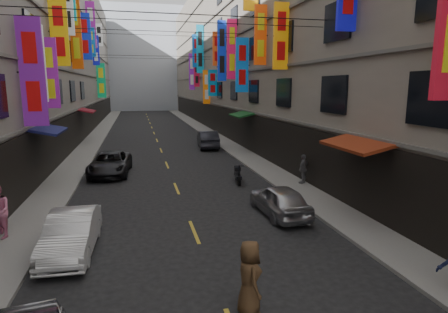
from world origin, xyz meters
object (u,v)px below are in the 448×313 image
car_right_far (208,139)px  pedestrian_rfar (303,169)px  scooter_far_right (238,175)px  pedestrian_crossing (249,278)px  car_right_mid (280,200)px  car_left_mid (71,233)px  car_left_far (110,164)px

car_right_far → pedestrian_rfar: 13.57m
scooter_far_right → pedestrian_rfar: (3.21, -1.37, 0.46)m
scooter_far_right → car_right_far: size_ratio=0.40×
car_right_far → pedestrian_crossing: 23.83m
car_right_mid → car_right_far: car_right_far is taller
car_left_mid → car_right_mid: bearing=15.4°
car_right_far → pedestrian_rfar: size_ratio=2.86×
car_left_mid → scooter_far_right: bearing=46.5°
scooter_far_right → car_left_mid: bearing=53.7°
scooter_far_right → car_left_far: size_ratio=0.38×
pedestrian_rfar → pedestrian_crossing: pedestrian_crossing is taller
scooter_far_right → pedestrian_rfar: pedestrian_rfar is taller
car_right_far → pedestrian_rfar: bearing=106.0°
car_left_mid → pedestrian_rfar: 12.14m
pedestrian_rfar → car_right_mid: bearing=16.4°
scooter_far_right → car_right_far: car_right_far is taller
car_right_far → scooter_far_right: bearing=92.0°
pedestrian_crossing → scooter_far_right: bearing=-16.0°
car_left_mid → car_right_mid: car_left_mid is taller
scooter_far_right → car_left_far: 7.75m
scooter_far_right → pedestrian_rfar: 3.52m
car_left_far → scooter_far_right: bearing=-22.8°
car_left_mid → car_right_far: size_ratio=0.88×
pedestrian_crossing → pedestrian_rfar: bearing=-32.8°
scooter_far_right → car_right_mid: 5.47m
scooter_far_right → car_right_far: 11.97m
car_right_mid → pedestrian_crossing: 6.93m
car_left_mid → car_left_far: size_ratio=0.82×
car_left_far → pedestrian_crossing: 15.70m
car_left_far → pedestrian_rfar: size_ratio=3.05×
car_left_mid → pedestrian_rfar: bearing=31.1°
car_right_mid → car_left_mid: bearing=11.1°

